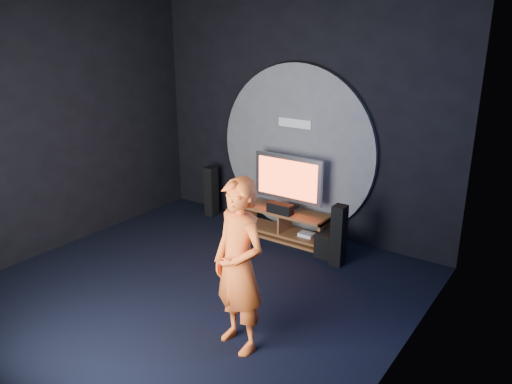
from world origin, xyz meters
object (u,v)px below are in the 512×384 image
tv (288,180)px  tower_speaker_right (339,235)px  subwoofer (329,245)px  player (239,266)px  media_console (285,226)px  tower_speaker_left (211,191)px

tv → tower_speaker_right: tv is taller
subwoofer → tower_speaker_right: bearing=-37.0°
tower_speaker_right → player: size_ratio=0.48×
media_console → tower_speaker_right: tower_speaker_right is taller
media_console → tower_speaker_left: (-1.55, 0.12, 0.23)m
tower_speaker_right → player: bearing=-90.4°
tv → tower_speaker_left: 1.62m
subwoofer → media_console: bearing=167.2°
tower_speaker_right → tv: bearing=158.5°
media_console → subwoofer: media_console is taller
tower_speaker_right → player: player is taller
tower_speaker_left → subwoofer: size_ratio=2.42×
tv → player: bearing=-68.4°
tv → tower_speaker_right: bearing=-21.5°
subwoofer → player: (0.19, -2.38, 0.72)m
tv → player: size_ratio=0.63×
media_console → player: size_ratio=0.80×
subwoofer → player: bearing=-85.3°
tower_speaker_left → tower_speaker_right: size_ratio=1.00×
tower_speaker_left → player: player is taller
media_console → player: 2.86m
player → tower_speaker_right: bearing=104.2°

